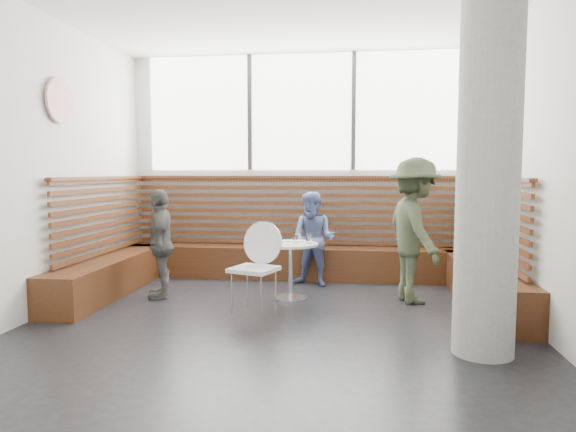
# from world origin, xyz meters

# --- Properties ---
(room) EXTENTS (5.00, 5.00, 3.20)m
(room) POSITION_xyz_m (0.00, 0.00, 1.60)
(room) COLOR silver
(room) RESTS_ON ground
(booth) EXTENTS (5.00, 2.50, 1.44)m
(booth) POSITION_xyz_m (0.00, 1.77, 0.41)
(booth) COLOR #402110
(booth) RESTS_ON ground
(concrete_column) EXTENTS (0.50, 0.50, 3.20)m
(concrete_column) POSITION_xyz_m (1.85, -0.60, 1.60)
(concrete_column) COLOR gray
(concrete_column) RESTS_ON ground
(wall_art) EXTENTS (0.03, 0.50, 0.50)m
(wall_art) POSITION_xyz_m (-2.46, 0.40, 2.30)
(wall_art) COLOR white
(wall_art) RESTS_ON room
(cafe_table) EXTENTS (0.66, 0.66, 0.68)m
(cafe_table) POSITION_xyz_m (0.03, 1.03, 0.48)
(cafe_table) COLOR silver
(cafe_table) RESTS_ON ground
(cafe_chair) EXTENTS (0.47, 0.46, 0.98)m
(cafe_chair) POSITION_xyz_m (-0.29, 0.44, 0.57)
(cafe_chair) COLOR white
(cafe_chair) RESTS_ON ground
(adult_man) EXTENTS (0.89, 1.21, 1.68)m
(adult_man) POSITION_xyz_m (1.47, 1.09, 0.84)
(adult_man) COLOR #3B452E
(adult_man) RESTS_ON ground
(child_back) EXTENTS (0.73, 0.64, 1.25)m
(child_back) POSITION_xyz_m (0.24, 1.79, 0.63)
(child_back) COLOR #5B6A9F
(child_back) RESTS_ON ground
(child_left) EXTENTS (0.54, 0.83, 1.31)m
(child_left) POSITION_xyz_m (-1.54, 0.92, 0.66)
(child_left) COLOR #54524C
(child_left) RESTS_ON ground
(plate_near) EXTENTS (0.20, 0.20, 0.01)m
(plate_near) POSITION_xyz_m (-0.13, 1.12, 0.68)
(plate_near) COLOR white
(plate_near) RESTS_ON cafe_table
(plate_far) EXTENTS (0.20, 0.20, 0.01)m
(plate_far) POSITION_xyz_m (0.06, 1.17, 0.68)
(plate_far) COLOR white
(plate_far) RESTS_ON cafe_table
(glass_left) EXTENTS (0.07, 0.07, 0.11)m
(glass_left) POSITION_xyz_m (-0.12, 0.99, 0.73)
(glass_left) COLOR white
(glass_left) RESTS_ON cafe_table
(glass_mid) EXTENTS (0.07, 0.07, 0.11)m
(glass_mid) POSITION_xyz_m (0.09, 0.96, 0.73)
(glass_mid) COLOR white
(glass_mid) RESTS_ON cafe_table
(glass_right) EXTENTS (0.08, 0.08, 0.12)m
(glass_right) POSITION_xyz_m (0.25, 1.05, 0.73)
(glass_right) COLOR white
(glass_right) RESTS_ON cafe_table
(menu_card) EXTENTS (0.22, 0.18, 0.00)m
(menu_card) POSITION_xyz_m (0.11, 0.89, 0.68)
(menu_card) COLOR #A5C64C
(menu_card) RESTS_ON cafe_table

